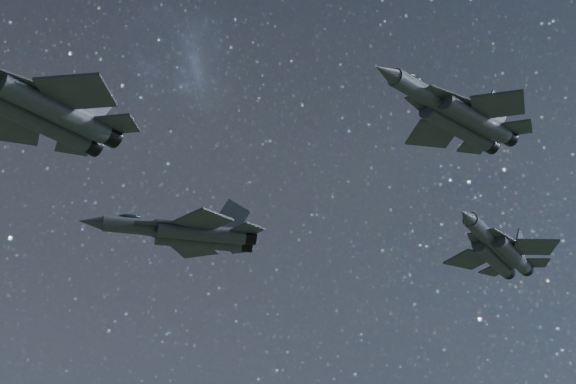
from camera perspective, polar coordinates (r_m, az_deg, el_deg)
jet_lead at (r=73.62m, az=-15.17°, el=5.20°), size 20.25×13.82×5.09m
jet_left at (r=91.56m, az=-6.07°, el=-2.42°), size 17.10×11.24×4.39m
jet_right at (r=73.28m, az=9.93°, el=4.56°), size 15.67×10.95×3.95m
jet_slot at (r=89.55m, az=12.31°, el=-3.31°), size 15.48×10.19×3.97m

